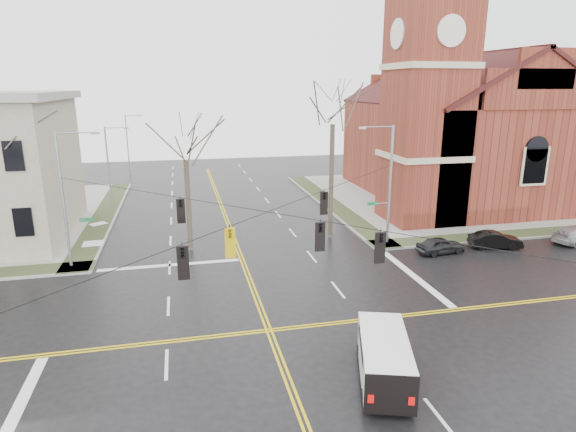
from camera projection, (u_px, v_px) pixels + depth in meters
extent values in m
plane|color=black|center=(269.00, 330.00, 24.28)|extent=(120.00, 120.00, 0.00)
cube|color=gray|center=(450.00, 197.00, 53.11)|extent=(30.00, 30.00, 0.15)
cube|color=#2F3D21|center=(331.00, 202.00, 50.15)|extent=(2.00, 30.00, 0.02)
cube|color=#2F3D21|center=(539.00, 232.00, 40.10)|extent=(30.00, 2.00, 0.02)
cube|color=#2F3D21|center=(104.00, 215.00, 45.38)|extent=(2.00, 30.00, 0.02)
cube|color=gold|center=(267.00, 331.00, 24.25)|extent=(0.12, 100.00, 0.01)
cube|color=gold|center=(271.00, 330.00, 24.30)|extent=(0.12, 100.00, 0.01)
cube|color=gold|center=(269.00, 331.00, 24.17)|extent=(100.00, 0.12, 0.01)
cube|color=gold|center=(269.00, 329.00, 24.39)|extent=(100.00, 0.12, 0.01)
cube|color=silver|center=(170.00, 265.00, 33.10)|extent=(9.50, 0.50, 0.01)
cube|color=silver|center=(8.00, 428.00, 17.34)|extent=(0.50, 9.50, 0.01)
cube|color=silver|center=(414.00, 276.00, 31.22)|extent=(0.50, 9.50, 0.01)
cube|color=maroon|center=(426.00, 109.00, 41.27)|extent=(6.00, 6.00, 20.00)
cylinder|color=silver|center=(451.00, 31.00, 36.82)|extent=(2.40, 0.15, 2.40)
cylinder|color=silver|center=(397.00, 34.00, 39.04)|extent=(0.15, 2.40, 2.40)
cube|color=maroon|center=(457.00, 151.00, 52.97)|extent=(18.00, 24.00, 10.00)
cube|color=maroon|center=(403.00, 191.00, 46.10)|extent=(2.00, 5.00, 4.40)
cylinder|color=gray|center=(390.00, 185.00, 36.33)|extent=(0.20, 0.20, 9.00)
cylinder|color=gray|center=(382.00, 203.00, 36.56)|extent=(1.20, 0.06, 0.06)
cube|color=#116436|center=(373.00, 204.00, 36.41)|extent=(0.90, 0.04, 0.25)
cylinder|color=gray|center=(378.00, 127.00, 34.92)|extent=(2.40, 0.08, 0.08)
cube|color=gray|center=(362.00, 128.00, 34.67)|extent=(0.50, 0.22, 0.15)
cylinder|color=gray|center=(63.00, 201.00, 31.43)|extent=(0.20, 0.20, 9.00)
cylinder|color=gray|center=(75.00, 220.00, 31.92)|extent=(1.20, 0.06, 0.06)
cube|color=#116436|center=(87.00, 220.00, 32.06)|extent=(0.90, 0.04, 0.25)
cylinder|color=gray|center=(75.00, 133.00, 30.53)|extent=(2.40, 0.08, 0.08)
cube|color=gray|center=(95.00, 133.00, 30.80)|extent=(0.50, 0.22, 0.15)
cylinder|color=black|center=(268.00, 212.00, 22.65)|extent=(23.02, 23.02, 0.03)
cylinder|color=black|center=(268.00, 212.00, 22.65)|extent=(23.02, 23.02, 0.03)
imported|color=black|center=(183.00, 263.00, 18.23)|extent=(0.21, 0.26, 1.30)
imported|color=black|center=(324.00, 203.00, 27.46)|extent=(0.21, 0.26, 1.30)
imported|color=#C59E0B|center=(230.00, 243.00, 20.54)|extent=(0.21, 0.26, 1.30)
imported|color=black|center=(181.00, 211.00, 25.76)|extent=(0.21, 0.26, 1.30)
imported|color=black|center=(380.00, 248.00, 19.94)|extent=(0.21, 0.26, 1.30)
imported|color=black|center=(320.00, 237.00, 21.39)|extent=(0.21, 0.26, 1.30)
cylinder|color=gray|center=(108.00, 168.00, 47.25)|extent=(0.16, 0.16, 8.00)
cylinder|color=gray|center=(115.00, 128.00, 46.44)|extent=(2.00, 0.07, 0.07)
cube|color=gray|center=(126.00, 128.00, 46.67)|extent=(0.45, 0.20, 0.13)
cylinder|color=gray|center=(128.00, 144.00, 66.08)|extent=(0.16, 0.16, 8.00)
cylinder|color=gray|center=(133.00, 115.00, 65.26)|extent=(2.00, 0.07, 0.07)
cube|color=gray|center=(140.00, 116.00, 65.49)|extent=(0.45, 0.20, 0.13)
cube|color=white|center=(384.00, 357.00, 19.82)|extent=(3.36, 5.32, 1.59)
cube|color=white|center=(379.00, 337.00, 21.86)|extent=(2.09, 1.39, 1.12)
cube|color=black|center=(379.00, 324.00, 22.04)|extent=(1.68, 0.64, 0.75)
cube|color=black|center=(384.00, 344.00, 19.86)|extent=(2.88, 3.81, 0.52)
cube|color=#B70C0A|center=(371.00, 399.00, 17.50)|extent=(0.23, 0.13, 0.32)
cube|color=#B70C0A|center=(412.00, 401.00, 17.37)|extent=(0.23, 0.13, 0.32)
cube|color=black|center=(383.00, 375.00, 20.03)|extent=(3.42, 5.38, 0.09)
cylinder|color=black|center=(360.00, 352.00, 21.67)|extent=(0.44, 0.72, 0.67)
cylinder|color=black|center=(399.00, 354.00, 21.52)|extent=(0.44, 0.72, 0.67)
cylinder|color=black|center=(365.00, 398.00, 18.52)|extent=(0.44, 0.72, 0.67)
cylinder|color=black|center=(410.00, 400.00, 18.37)|extent=(0.44, 0.72, 0.67)
imported|color=black|center=(440.00, 245.00, 35.31)|extent=(3.73, 1.80, 1.23)
imported|color=black|center=(495.00, 240.00, 36.44)|extent=(4.05, 2.21, 1.27)
cylinder|color=#382F23|center=(19.00, 204.00, 33.13)|extent=(0.36, 0.36, 7.81)
cylinder|color=#382F23|center=(188.00, 205.00, 35.40)|extent=(0.36, 0.36, 6.60)
cylinder|color=#382F23|center=(331.00, 181.00, 38.15)|extent=(0.36, 0.36, 8.91)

